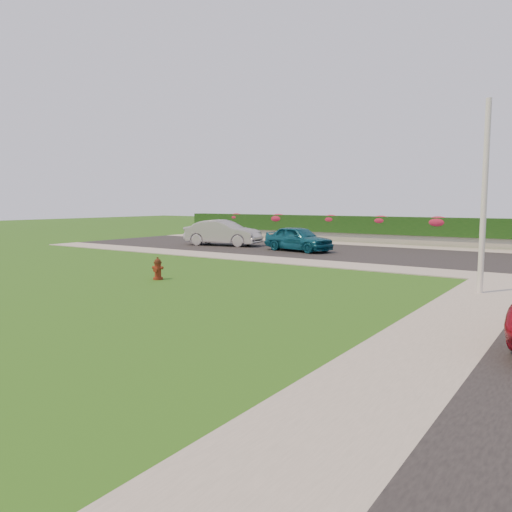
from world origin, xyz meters
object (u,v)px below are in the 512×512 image
Objects in this scene: utility_pole at (484,198)px; fire_hydrant at (158,269)px; sedan_teal at (298,239)px; sedan_silver at (223,233)px.

fire_hydrant is at bearing -161.06° from utility_pole.
sedan_teal is 12.96m from utility_pole.
fire_hydrant is 0.20× the size of sedan_teal.
sedan_silver is 0.84× the size of utility_pole.
sedan_teal is 0.85× the size of sedan_silver.
utility_pole is at bearing 2.33° from fire_hydrant.
sedan_silver is at bearing 152.56° from utility_pole.
fire_hydrant is at bearing -163.55° from sedan_silver.
sedan_silver is (-6.15, 11.40, 0.43)m from fire_hydrant.
sedan_teal is at bearing 143.29° from utility_pole.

